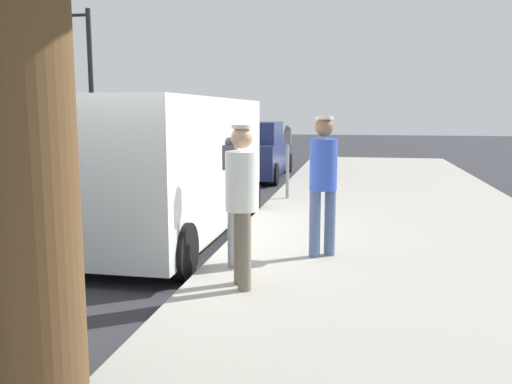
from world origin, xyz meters
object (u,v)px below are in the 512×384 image
(pedestrian_in_white, at_px, (242,196))
(traffic_light_corner, at_px, (66,63))
(parking_meter_near, at_px, (230,180))
(parking_meter_far, at_px, (288,149))
(parked_van, at_px, (165,164))
(pedestrian_in_blue, at_px, (323,177))
(parked_sedan_ahead, at_px, (253,152))

(pedestrian_in_white, bearing_deg, traffic_light_corner, 126.18)
(parking_meter_near, distance_m, parking_meter_far, 5.17)
(parking_meter_far, distance_m, parked_van, 3.54)
(pedestrian_in_blue, bearing_deg, parked_van, 153.41)
(parked_van, relative_size, parked_sedan_ahead, 1.18)
(parked_van, height_order, parked_sedan_ahead, parked_van)
(parking_meter_far, xyz_separation_m, pedestrian_in_blue, (1.01, -4.46, -0.02))
(pedestrian_in_white, height_order, traffic_light_corner, traffic_light_corner)
(parking_meter_far, height_order, pedestrian_in_blue, pedestrian_in_blue)
(pedestrian_in_white, bearing_deg, parking_meter_near, 112.89)
(parking_meter_near, relative_size, pedestrian_in_blue, 0.87)
(parking_meter_far, height_order, parked_sedan_ahead, parking_meter_far)
(parking_meter_near, relative_size, parked_sedan_ahead, 0.34)
(parking_meter_far, xyz_separation_m, pedestrian_in_white, (0.28, -5.83, -0.07))
(parking_meter_near, bearing_deg, parked_van, 127.28)
(traffic_light_corner, bearing_deg, parked_van, -53.20)
(parked_sedan_ahead, height_order, traffic_light_corner, traffic_light_corner)
(pedestrian_in_blue, bearing_deg, parking_meter_far, 102.80)
(pedestrian_in_blue, relative_size, traffic_light_corner, 0.34)
(parking_meter_far, relative_size, parked_sedan_ahead, 0.34)
(parking_meter_near, bearing_deg, traffic_light_corner, 126.89)
(parking_meter_near, bearing_deg, pedestrian_in_blue, 35.10)
(parking_meter_near, xyz_separation_m, pedestrian_in_white, (0.28, -0.66, -0.07))
(parking_meter_near, distance_m, parked_sedan_ahead, 9.86)
(pedestrian_in_blue, height_order, traffic_light_corner, traffic_light_corner)
(parking_meter_far, xyz_separation_m, parked_sedan_ahead, (-1.62, 4.55, -0.43))
(parking_meter_near, bearing_deg, parked_sedan_ahead, 99.46)
(parking_meter_far, bearing_deg, pedestrian_in_white, -87.25)
(parked_van, bearing_deg, pedestrian_in_blue, -26.59)
(parked_van, bearing_deg, parking_meter_near, -52.72)
(parked_van, xyz_separation_m, traffic_light_corner, (-6.50, 8.68, 2.36))
(pedestrian_in_white, height_order, parked_van, parked_van)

